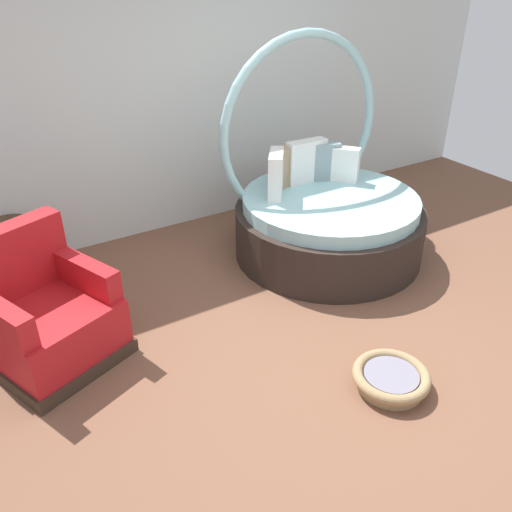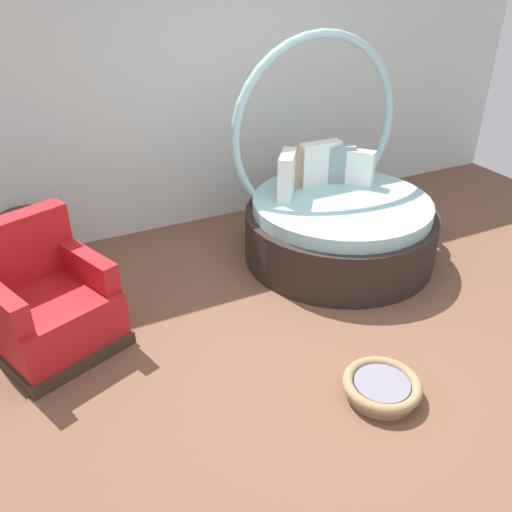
# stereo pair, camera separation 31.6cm
# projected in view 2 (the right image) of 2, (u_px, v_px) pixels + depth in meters

# --- Properties ---
(ground_plane) EXTENTS (8.00, 8.00, 0.02)m
(ground_plane) POSITION_uv_depth(u_px,v_px,m) (328.00, 357.00, 3.76)
(ground_plane) COLOR brown
(back_wall) EXTENTS (8.00, 0.12, 2.71)m
(back_wall) POSITION_uv_depth(u_px,v_px,m) (192.00, 90.00, 5.08)
(back_wall) COLOR silver
(back_wall) RESTS_ON ground_plane
(round_daybed) EXTENTS (1.75, 1.75, 1.96)m
(round_daybed) POSITION_uv_depth(u_px,v_px,m) (336.00, 215.00, 4.85)
(round_daybed) COLOR #2D231E
(round_daybed) RESTS_ON ground_plane
(red_armchair) EXTENTS (1.04, 1.04, 0.94)m
(red_armchair) POSITION_uv_depth(u_px,v_px,m) (46.00, 305.00, 3.73)
(red_armchair) COLOR #38281E
(red_armchair) RESTS_ON ground_plane
(pet_basket) EXTENTS (0.51, 0.51, 0.13)m
(pet_basket) POSITION_uv_depth(u_px,v_px,m) (382.00, 387.00, 3.39)
(pet_basket) COLOR #9E7F56
(pet_basket) RESTS_ON ground_plane
(side_table) EXTENTS (0.44, 0.44, 0.52)m
(side_table) POSITION_uv_depth(u_px,v_px,m) (25.00, 225.00, 4.63)
(side_table) COLOR #473323
(side_table) RESTS_ON ground_plane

